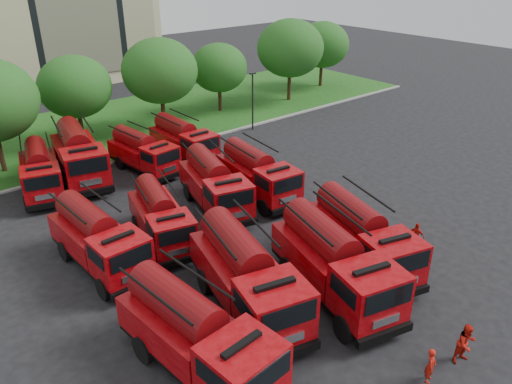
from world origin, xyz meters
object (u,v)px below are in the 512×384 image
Objects in this scene: firefighter_5 at (262,192)px; fire_truck_8 at (40,171)px; fire_truck_0 at (196,336)px; fire_truck_2 at (334,263)px; fire_truck_6 at (214,184)px; fire_truck_10 at (143,152)px; firefighter_4 at (184,257)px; fire_truck_4 at (98,239)px; fire_truck_1 at (247,276)px; fire_truck_3 at (362,236)px; firefighter_0 at (428,380)px; fire_truck_7 at (257,174)px; fire_truck_5 at (161,217)px; firefighter_3 at (344,249)px; fire_truck_11 at (183,140)px; firefighter_1 at (462,360)px; fire_truck_9 at (79,155)px; firefighter_2 at (414,247)px.

fire_truck_8 is at bearing -18.84° from firefighter_5.
fire_truck_2 reaches higher than fire_truck_0.
fire_truck_2 is 1.08× the size of fire_truck_6.
fire_truck_10 is 12.30m from firefighter_4.
fire_truck_8 is at bearing -34.59° from firefighter_4.
fire_truck_4 is at bearing -154.89° from fire_truck_6.
fire_truck_3 is (6.69, -0.96, -0.12)m from fire_truck_1.
firefighter_5 is (12.01, 1.33, -1.62)m from fire_truck_4.
fire_truck_7 is at bearing 50.03° from firefighter_0.
fire_truck_3 is (10.44, 0.68, -0.04)m from fire_truck_0.
fire_truck_5 is 4.71m from fire_truck_6.
firefighter_3 is (4.57, 8.14, 0.00)m from firefighter_0.
fire_truck_11 is 8.53m from firefighter_5.
fire_truck_2 is 1.22× the size of fire_truck_11.
fire_truck_5 is (0.09, 7.60, -0.31)m from fire_truck_1.
fire_truck_3 is 4.41× the size of firefighter_1.
fire_truck_11 reaches higher than fire_truck_5.
fire_truck_2 is 10.67m from fire_truck_6.
fire_truck_8 is at bearing -159.71° from fire_truck_9.
fire_truck_0 is 0.93× the size of fire_truck_1.
fire_truck_5 is at bearing -81.74° from firefighter_3.
fire_truck_2 reaches higher than fire_truck_8.
firefighter_5 is at bearing 96.22° from fire_truck_3.
fire_truck_8 is 23.96m from firefighter_2.
fire_truck_5 is at bearing -48.50° from firefighter_4.
fire_truck_4 is 16.41m from firefighter_0.
fire_truck_9 is 22.90m from firefighter_2.
fire_truck_3 is at bearing -58.49° from fire_truck_9.
fire_truck_6 is 1.15× the size of fire_truck_10.
firefighter_3 is (7.12, -7.11, -1.49)m from fire_truck_5.
fire_truck_4 is 1.06× the size of fire_truck_11.
fire_truck_3 is 1.14× the size of fire_truck_5.
fire_truck_3 is 10.81m from fire_truck_5.
fire_truck_5 reaches higher than firefighter_1.
fire_truck_2 is (3.73, -1.76, -0.02)m from fire_truck_1.
fire_truck_6 is 0.90× the size of fire_truck_9.
fire_truck_7 reaches higher than firefighter_2.
fire_truck_2 is 4.16× the size of firefighter_4.
fire_truck_10 reaches higher than firefighter_5.
fire_truck_9 is at bearing 73.51° from firefighter_0.
firefighter_4 is (-7.72, -3.07, -1.60)m from fire_truck_7.
fire_truck_0 reaches higher than firefighter_3.
fire_truck_9 is 1.28× the size of fire_truck_10.
fire_truck_9 is 19.49m from firefighter_3.
fire_truck_0 is 8.20m from firefighter_4.
firefighter_4 is at bearing 42.46° from firefighter_5.
fire_truck_5 is 14.01m from firefighter_2.
fire_truck_1 reaches higher than firefighter_4.
fire_truck_10 reaches higher than firefighter_3.
firefighter_4 reaches higher than firefighter_1.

